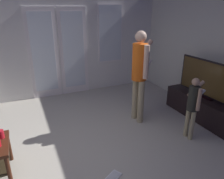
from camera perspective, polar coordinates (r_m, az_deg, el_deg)
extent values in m
cube|color=#B2AB9C|center=(3.18, -12.38, -19.21)|extent=(6.20, 5.34, 0.02)
cube|color=silver|center=(5.12, -20.07, 11.52)|extent=(6.20, 0.06, 2.56)
cube|color=white|center=(5.14, -17.92, 8.78)|extent=(0.67, 0.02, 2.09)
cube|color=silver|center=(5.12, -17.96, 9.30)|extent=(0.51, 0.01, 1.79)
cube|color=white|center=(5.26, -10.26, 9.72)|extent=(0.67, 0.02, 2.09)
cube|color=silver|center=(5.24, -10.26, 10.23)|extent=(0.51, 0.01, 1.79)
cube|color=white|center=(5.51, -0.46, 14.75)|extent=(0.66, 0.02, 1.42)
cube|color=silver|center=(5.50, -0.40, 14.74)|extent=(0.60, 0.01, 1.36)
cylinder|color=#401D0F|center=(2.96, -25.99, -19.19)|extent=(0.05, 0.05, 0.42)
cylinder|color=#401D0F|center=(3.38, -25.94, -13.77)|extent=(0.05, 0.05, 0.42)
cube|color=black|center=(4.48, 22.87, -4.40)|extent=(0.45, 1.51, 0.44)
cube|color=black|center=(4.39, 23.31, -1.55)|extent=(0.08, 0.43, 0.04)
cube|color=black|center=(4.27, 23.98, 2.81)|extent=(0.04, 1.22, 0.66)
cube|color=#4C3819|center=(4.26, 23.80, 2.78)|extent=(0.00, 1.17, 0.61)
cylinder|color=tan|center=(3.93, 7.75, -3.34)|extent=(0.11, 0.11, 0.82)
cylinder|color=tan|center=(4.06, 6.22, -2.45)|extent=(0.11, 0.11, 0.82)
cylinder|color=orange|center=(3.76, 7.46, 7.32)|extent=(0.27, 0.27, 0.64)
sphere|color=#D0A992|center=(3.68, 7.79, 13.95)|extent=(0.20, 0.20, 0.20)
cylinder|color=#D0A992|center=(3.61, 9.22, 7.25)|extent=(0.09, 0.09, 0.57)
cylinder|color=#D0A992|center=(3.99, 8.16, 9.68)|extent=(0.46, 0.14, 0.49)
cube|color=white|center=(4.15, 10.10, 7.02)|extent=(0.12, 0.05, 0.12)
cylinder|color=tan|center=(3.69, 20.75, -9.05)|extent=(0.07, 0.07, 0.51)
cylinder|color=tan|center=(3.75, 19.56, -8.34)|extent=(0.07, 0.07, 0.51)
cylinder|color=#282821|center=(3.53, 21.06, -2.27)|extent=(0.17, 0.17, 0.40)
sphere|color=tan|center=(3.44, 21.64, 1.90)|extent=(0.12, 0.12, 0.12)
cylinder|color=tan|center=(3.45, 22.41, -2.58)|extent=(0.06, 0.06, 0.35)
cylinder|color=tan|center=(3.67, 21.66, 0.22)|extent=(0.33, 0.06, 0.24)
cube|color=white|center=(3.80, 23.00, -0.81)|extent=(0.13, 0.04, 0.10)
cylinder|color=red|center=(3.10, -27.75, -10.61)|extent=(0.08, 0.08, 0.11)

